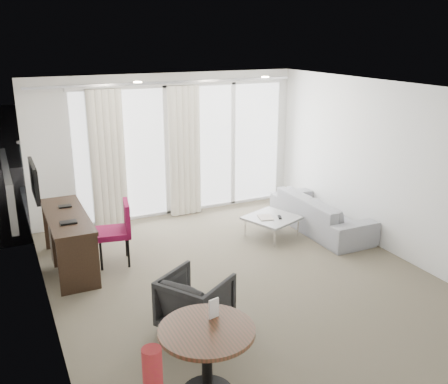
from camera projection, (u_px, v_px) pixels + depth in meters
name	position (u px, v px, depth m)	size (l,w,h in m)	color
floor	(242.00, 279.00, 6.92)	(5.00, 6.00, 0.00)	brown
ceiling	(245.00, 89.00, 6.13)	(5.00, 6.00, 0.00)	white
wall_left	(43.00, 219.00, 5.51)	(0.00, 6.00, 2.60)	silver
wall_right	(390.00, 169.00, 7.54)	(0.00, 6.00, 2.60)	silver
wall_front	(417.00, 293.00, 3.94)	(5.00, 0.00, 2.60)	silver
window_panel	(184.00, 150.00, 9.25)	(4.00, 0.02, 2.38)	white
window_frame	(184.00, 150.00, 9.24)	(4.10, 0.06, 2.44)	white
curtain_left	(108.00, 160.00, 8.52)	(0.60, 0.20, 2.38)	beige
curtain_right	(185.00, 152.00, 9.09)	(0.60, 0.20, 2.38)	beige
curtain_track	(170.00, 82.00, 8.61)	(4.80, 0.04, 0.04)	#B2B2B7
downlight_a	(138.00, 82.00, 7.15)	(0.12, 0.12, 0.02)	#FFE0B2
downlight_b	(265.00, 77.00, 8.00)	(0.12, 0.12, 0.02)	#FFE0B2
desk	(69.00, 241.00, 7.16)	(0.54, 1.74, 0.82)	black
tv	(34.00, 181.00, 6.77)	(0.05, 0.80, 0.50)	black
desk_chair	(113.00, 233.00, 7.27)	(0.52, 0.48, 0.94)	maroon
round_table	(207.00, 362.00, 4.61)	(0.89, 0.89, 0.71)	#452817
menu_card	(214.00, 317.00, 4.68)	(0.11, 0.02, 0.19)	white
tub_armchair	(195.00, 301.00, 5.71)	(0.69, 0.71, 0.65)	black
coffee_table	(272.00, 227.00, 8.34)	(0.76, 0.76, 0.34)	gray
remote	(280.00, 217.00, 8.25)	(0.05, 0.17, 0.02)	black
magazine	(265.00, 217.00, 8.25)	(0.25, 0.31, 0.02)	gray
sofa	(321.00, 213.00, 8.60)	(2.08, 0.82, 0.61)	gray
terrace_slab	(161.00, 192.00, 10.94)	(5.60, 3.00, 0.12)	#4D4D50
rattan_chair_a	(207.00, 174.00, 10.68)	(0.53, 0.53, 0.77)	#4D3A25
rattan_chair_b	(235.00, 169.00, 11.07)	(0.52, 0.52, 0.77)	#4D3A25
rattan_table	(229.00, 183.00, 10.55)	(0.49, 0.49, 0.49)	#4D3A25
balustrade	(141.00, 153.00, 12.02)	(5.50, 0.06, 1.05)	#B2B2B7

